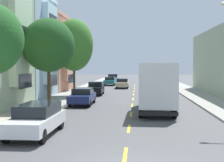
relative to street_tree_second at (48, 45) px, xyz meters
name	(u,v)px	position (x,y,z in m)	size (l,w,h in m)	color
ground_plane	(134,92)	(6.40, 15.81, -4.94)	(160.00, 160.00, 0.00)	#4C4C4F
sidewalk_left	(75,93)	(-0.70, 13.81, -4.87)	(3.20, 120.00, 0.14)	#99968E
sidewalk_right	(194,94)	(13.50, 13.81, -4.87)	(3.20, 120.00, 0.14)	#99968E
lane_centerline_dashes	(133,97)	(6.40, 10.31, -4.93)	(0.14, 47.20, 0.01)	yellow
townhouse_fourth_terracotta	(25,55)	(-7.80, 16.01, -0.20)	(11.81, 7.97, 9.87)	#B27560
street_tree_second	(48,45)	(0.00, 0.00, 0.00)	(4.00, 4.00, 6.88)	#47331E
street_tree_third	(74,45)	(0.00, 9.76, 0.67)	(4.14, 4.14, 8.30)	#47331E
delivery_box_truck	(156,85)	(8.19, -1.11, -2.96)	(2.55, 7.94, 3.52)	white
parked_sedan_navy	(83,96)	(2.17, 2.65, -4.19)	(1.84, 4.52, 1.43)	navy
parked_sedan_teal	(110,81)	(2.15, 29.88, -4.19)	(1.89, 4.54, 1.43)	#195B60
parked_hatchback_silver	(167,86)	(10.65, 16.81, -4.18)	(1.78, 4.02, 1.50)	#B2B5BA
parked_pickup_sky	(113,79)	(2.10, 38.23, -4.11)	(2.14, 5.35, 1.73)	#7A9EC6
parked_wagon_white	(37,118)	(2.00, -9.06, -4.13)	(1.83, 4.70, 1.50)	silver
parked_hatchback_black	(96,88)	(2.04, 11.96, -4.18)	(1.82, 4.03, 1.50)	black
moving_champagne_sedan	(122,83)	(4.60, 23.18, -4.19)	(1.80, 4.50, 1.43)	tan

